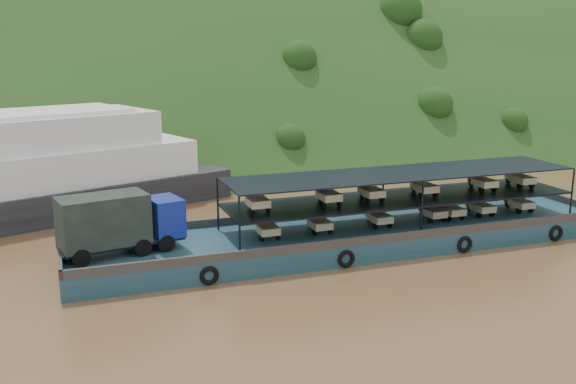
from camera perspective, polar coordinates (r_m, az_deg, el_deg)
name	(u,v)px	position (r m, az deg, el deg)	size (l,w,h in m)	color
ground	(334,250)	(40.37, 4.14, -5.12)	(160.00, 160.00, 0.00)	brown
hillside	(206,156)	(73.78, -7.27, 3.18)	(140.00, 28.00, 28.00)	#193814
cargo_barge	(334,231)	(40.22, 4.11, -3.47)	(35.08, 7.18, 4.61)	#133945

